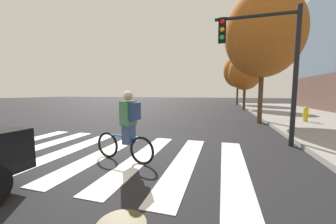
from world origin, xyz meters
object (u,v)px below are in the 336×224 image
manhole_cover (121,224)px  street_tree_near (263,34)px  traffic_light_near (266,53)px  cyclist (127,127)px  street_tree_mid (245,72)px  fire_hydrant (306,114)px  street_tree_far (238,71)px

manhole_cover → street_tree_near: 10.83m
traffic_light_near → cyclist: bearing=-142.5°
cyclist → street_tree_near: (4.10, 7.23, 3.85)m
cyclist → street_tree_mid: street_tree_mid is taller
manhole_cover → fire_hydrant: fire_hydrant is taller
fire_hydrant → street_tree_mid: 8.92m
cyclist → street_tree_far: bearing=80.2°
street_tree_mid → manhole_cover: bearing=-100.2°
manhole_cover → street_tree_far: bearing=83.1°
street_tree_near → street_tree_far: 15.98m
fire_hydrant → street_tree_near: bearing=-172.7°
fire_hydrant → traffic_light_near: bearing=-121.0°
manhole_cover → street_tree_mid: bearing=79.8°
fire_hydrant → street_tree_mid: size_ratio=0.14×
traffic_light_near → street_tree_mid: size_ratio=0.78×
traffic_light_near → street_tree_near: size_ratio=0.60×
street_tree_mid → traffic_light_near: bearing=-93.2°
traffic_light_near → street_tree_far: 20.67m
fire_hydrant → street_tree_mid: street_tree_mid is taller
traffic_light_near → street_tree_mid: 13.01m
street_tree_near → street_tree_mid: bearing=89.8°
street_tree_near → street_tree_far: size_ratio=1.05×
traffic_light_near → street_tree_far: street_tree_far is taller
traffic_light_near → street_tree_near: street_tree_near is taller
street_tree_near → street_tree_far: street_tree_near is taller
manhole_cover → street_tree_far: 25.80m
street_tree_far → street_tree_near: bearing=-89.7°
street_tree_near → street_tree_far: (-0.08, 15.98, -0.21)m
cyclist → street_tree_near: 9.15m
manhole_cover → fire_hydrant: 10.97m
street_tree_mid → street_tree_far: bearing=90.8°
fire_hydrant → street_tree_far: 16.35m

